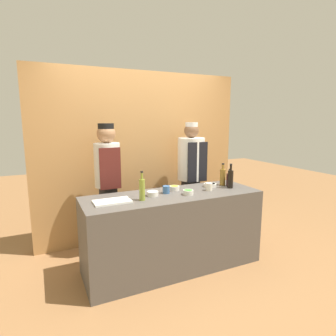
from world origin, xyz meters
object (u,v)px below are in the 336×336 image
Objects in this scene: sauce_bowl_white at (153,193)px; sauce_bowl_green at (188,192)px; chef_right at (191,177)px; cup_cream at (209,187)px; sauce_bowl_yellow at (174,188)px; sauce_bowl_orange at (210,185)px; bottle_vinegar at (223,177)px; cutting_board at (112,201)px; bottle_soy at (230,179)px; bottle_wine at (230,179)px; cup_blue at (166,190)px; chef_left at (108,184)px; bottle_oil at (142,189)px.

sauce_bowl_white is 0.40m from sauce_bowl_green.
cup_cream is at bearing -101.58° from chef_right.
sauce_bowl_yellow is 0.49m from sauce_bowl_orange.
sauce_bowl_white is at bearing -174.65° from bottle_vinegar.
bottle_vinegar is (1.49, 0.15, 0.10)m from cutting_board.
bottle_soy is at bearing 4.95° from sauce_bowl_green.
sauce_bowl_yellow is 0.74m from bottle_wine.
bottle_vinegar is at bearing -71.31° from chef_right.
sauce_bowl_yellow is 1.40× the size of cup_blue.
sauce_bowl_white is 1.02m from bottle_soy.
cup_blue is at bearing -138.87° from chef_right.
bottle_soy is 1.37× the size of bottle_wine.
chef_left reaches higher than sauce_bowl_white.
bottle_soy is 1.18m from bottle_oil.
sauce_bowl_white is 0.35m from sauce_bowl_yellow.
bottle_oil is (-1.18, -0.21, 0.01)m from bottle_vinegar.
bottle_soy is (1.01, -0.07, 0.09)m from sauce_bowl_white.
chef_left is at bearing 159.32° from bottle_vinegar.
bottle_vinegar reaches higher than bottle_wine.
bottle_vinegar reaches higher than sauce_bowl_orange.
bottle_soy reaches higher than bottle_vinegar.
sauce_bowl_green is 0.38× the size of bottle_oil.
cutting_board is 0.66m from cup_blue.
sauce_bowl_green and sauce_bowl_yellow have the same top height.
sauce_bowl_green is 0.98× the size of sauce_bowl_yellow.
chef_left reaches higher than cup_blue.
bottle_oil is at bearing -75.28° from chef_left.
chef_right is (-0.22, 0.60, -0.07)m from bottle_wine.
chef_left reaches higher than sauce_bowl_green.
cup_blue is (0.65, 0.09, 0.03)m from cutting_board.
chef_right reaches higher than bottle_oil.
chef_right is (1.20, -0.00, -0.03)m from chef_left.
bottle_oil is 0.19× the size of chef_right.
sauce_bowl_green is 0.07× the size of chef_left.
cup_blue is (0.18, 0.04, 0.01)m from sauce_bowl_white.
sauce_bowl_green reaches higher than sauce_bowl_white.
sauce_bowl_green is 0.68m from bottle_vinegar.
bottle_oil reaches higher than sauce_bowl_orange.
sauce_bowl_white is at bearing -59.99° from chef_left.
bottle_wine is 0.13× the size of chef_left.
bottle_oil reaches higher than bottle_vinegar.
bottle_oil is at bearing -156.66° from cup_blue.
chef_left reaches higher than bottle_vinegar.
cup_cream reaches higher than cup_blue.
bottle_vinegar is (0.69, -0.02, 0.08)m from sauce_bowl_yellow.
chef_left is (-1.06, 0.68, -0.00)m from cup_cream.
cup_blue is at bearing 140.36° from sauce_bowl_green.
sauce_bowl_green is (0.38, -0.13, 0.00)m from sauce_bowl_white.
sauce_bowl_orange is at bearing -177.03° from bottle_vinegar.
cutting_board is at bearing 179.28° from cup_cream.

